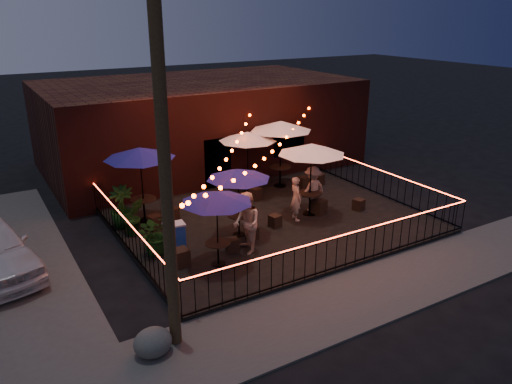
% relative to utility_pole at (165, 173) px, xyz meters
% --- Properties ---
extents(ground, '(110.00, 110.00, 0.00)m').
position_rel_utility_pole_xyz_m(ground, '(5.40, 2.60, -4.00)').
color(ground, black).
rests_on(ground, ground).
extents(patio, '(10.00, 8.00, 0.15)m').
position_rel_utility_pole_xyz_m(patio, '(5.40, 4.60, -3.92)').
color(patio, black).
rests_on(patio, ground).
extents(sidewalk, '(18.00, 2.50, 0.05)m').
position_rel_utility_pole_xyz_m(sidewalk, '(5.40, -0.65, -3.98)').
color(sidewalk, '#43403E').
rests_on(sidewalk, ground).
extents(brick_building, '(14.00, 8.00, 4.00)m').
position_rel_utility_pole_xyz_m(brick_building, '(6.40, 12.59, -2.00)').
color(brick_building, '#37130F').
rests_on(brick_building, ground).
extents(utility_pole, '(0.26, 0.26, 8.00)m').
position_rel_utility_pole_xyz_m(utility_pole, '(0.00, 0.00, 0.00)').
color(utility_pole, '#352616').
rests_on(utility_pole, ground).
extents(fence_front, '(10.00, 0.04, 1.04)m').
position_rel_utility_pole_xyz_m(fence_front, '(5.40, 0.60, -3.34)').
color(fence_front, black).
rests_on(fence_front, patio).
extents(fence_left, '(0.04, 8.00, 1.04)m').
position_rel_utility_pole_xyz_m(fence_left, '(0.40, 4.60, -3.34)').
color(fence_left, black).
rests_on(fence_left, patio).
extents(fence_right, '(0.04, 8.00, 1.04)m').
position_rel_utility_pole_xyz_m(fence_right, '(10.40, 4.60, -3.34)').
color(fence_right, black).
rests_on(fence_right, patio).
extents(festoon_lights, '(10.02, 8.72, 1.32)m').
position_rel_utility_pole_xyz_m(festoon_lights, '(4.39, 4.30, -1.48)').
color(festoon_lights, '#FF3400').
rests_on(festoon_lights, ground).
extents(cafe_table_0, '(2.12, 2.12, 2.22)m').
position_rel_utility_pole_xyz_m(cafe_table_0, '(2.36, 2.59, -1.82)').
color(cafe_table_0, black).
rests_on(cafe_table_0, patio).
extents(cafe_table_1, '(2.85, 2.85, 2.63)m').
position_rel_utility_pole_xyz_m(cafe_table_1, '(1.60, 6.75, -1.45)').
color(cafe_table_1, black).
rests_on(cafe_table_1, patio).
extents(cafe_table_2, '(2.50, 2.50, 2.24)m').
position_rel_utility_pole_xyz_m(cafe_table_2, '(3.85, 4.05, -1.80)').
color(cafe_table_2, black).
rests_on(cafe_table_2, patio).
extents(cafe_table_3, '(2.64, 2.64, 2.49)m').
position_rel_utility_pole_xyz_m(cafe_table_3, '(6.10, 7.38, -1.57)').
color(cafe_table_3, black).
rests_on(cafe_table_3, patio).
extents(cafe_table_4, '(3.02, 3.02, 2.60)m').
position_rel_utility_pole_xyz_m(cafe_table_4, '(6.87, 4.31, -1.48)').
color(cafe_table_4, black).
rests_on(cafe_table_4, patio).
extents(cafe_table_5, '(3.30, 3.30, 2.75)m').
position_rel_utility_pole_xyz_m(cafe_table_5, '(7.65, 7.40, -1.34)').
color(cafe_table_5, black).
rests_on(cafe_table_5, patio).
extents(bistro_chair_0, '(0.45, 0.45, 0.52)m').
position_rel_utility_pole_xyz_m(bistro_chair_0, '(1.41, 3.06, -3.59)').
color(bistro_chair_0, black).
rests_on(bistro_chair_0, patio).
extents(bistro_chair_1, '(0.40, 0.40, 0.41)m').
position_rel_utility_pole_xyz_m(bistro_chair_1, '(3.10, 3.11, -3.64)').
color(bistro_chair_1, black).
rests_on(bistro_chair_1, patio).
extents(bistro_chair_2, '(0.50, 0.50, 0.49)m').
position_rel_utility_pole_xyz_m(bistro_chair_2, '(1.66, 5.87, -3.61)').
color(bistro_chair_2, black).
rests_on(bistro_chair_2, patio).
extents(bistro_chair_3, '(0.46, 0.46, 0.42)m').
position_rel_utility_pole_xyz_m(bistro_chair_3, '(2.47, 6.34, -3.64)').
color(bistro_chair_3, black).
rests_on(bistro_chair_3, patio).
extents(bistro_chair_4, '(0.35, 0.35, 0.41)m').
position_rel_utility_pole_xyz_m(bistro_chair_4, '(4.08, 3.61, -3.65)').
color(bistro_chair_4, black).
rests_on(bistro_chair_4, patio).
extents(bistro_chair_5, '(0.40, 0.40, 0.41)m').
position_rel_utility_pole_xyz_m(bistro_chair_5, '(5.21, 4.00, -3.64)').
color(bistro_chair_5, black).
rests_on(bistro_chair_5, patio).
extents(bistro_chair_6, '(0.37, 0.37, 0.41)m').
position_rel_utility_pole_xyz_m(bistro_chair_6, '(4.81, 6.69, -3.65)').
color(bistro_chair_6, black).
rests_on(bistro_chair_6, patio).
extents(bistro_chair_7, '(0.47, 0.47, 0.46)m').
position_rel_utility_pole_xyz_m(bistro_chair_7, '(5.98, 6.58, -3.62)').
color(bistro_chair_7, black).
rests_on(bistro_chair_7, patio).
extents(bistro_chair_8, '(0.52, 0.52, 0.52)m').
position_rel_utility_pole_xyz_m(bistro_chair_8, '(7.19, 4.17, -3.59)').
color(bistro_chair_8, black).
rests_on(bistro_chair_8, patio).
extents(bistro_chair_9, '(0.43, 0.43, 0.41)m').
position_rel_utility_pole_xyz_m(bistro_chair_9, '(8.66, 3.71, -3.64)').
color(bistro_chair_9, black).
rests_on(bistro_chair_9, patio).
extents(bistro_chair_10, '(0.39, 0.39, 0.46)m').
position_rel_utility_pole_xyz_m(bistro_chair_10, '(8.40, 6.76, -3.62)').
color(bistro_chair_10, black).
rests_on(bistro_chair_10, patio).
extents(bistro_chair_11, '(0.52, 0.52, 0.47)m').
position_rel_utility_pole_xyz_m(bistro_chair_11, '(9.11, 6.70, -3.61)').
color(bistro_chair_11, black).
rests_on(bistro_chair_11, patio).
extents(patron_a, '(0.46, 0.62, 1.57)m').
position_rel_utility_pole_xyz_m(patron_a, '(6.16, 4.15, -3.07)').
color(patron_a, tan).
rests_on(patron_a, patio).
extents(patron_b, '(0.86, 1.02, 1.88)m').
position_rel_utility_pole_xyz_m(patron_b, '(3.46, 2.87, -2.91)').
color(patron_b, beige).
rests_on(patron_b, patio).
extents(patron_c, '(1.13, 0.72, 1.66)m').
position_rel_utility_pole_xyz_m(patron_c, '(7.17, 4.56, -3.02)').
color(patron_c, tan).
rests_on(patron_c, patio).
extents(potted_shrub_a, '(1.19, 1.05, 1.25)m').
position_rel_utility_pole_xyz_m(potted_shrub_a, '(1.11, 4.19, -3.22)').
color(potted_shrub_a, '#14350A').
rests_on(potted_shrub_a, patio).
extents(potted_shrub_b, '(0.69, 0.56, 1.25)m').
position_rel_utility_pole_xyz_m(potted_shrub_b, '(0.96, 5.84, -3.22)').
color(potted_shrub_b, '#1F3F13').
rests_on(potted_shrub_b, patio).
extents(potted_shrub_c, '(1.05, 1.05, 1.43)m').
position_rel_utility_pole_xyz_m(potted_shrub_c, '(0.80, 6.61, -3.14)').
color(potted_shrub_c, '#16360A').
rests_on(potted_shrub_c, patio).
extents(cooler, '(0.67, 0.51, 0.84)m').
position_rel_utility_pole_xyz_m(cooler, '(1.68, 4.16, -3.43)').
color(cooler, blue).
rests_on(cooler, patio).
extents(boulder, '(1.04, 0.95, 0.68)m').
position_rel_utility_pole_xyz_m(boulder, '(-0.58, -0.15, -3.66)').
color(boulder, '#4A4A45').
rests_on(boulder, ground).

